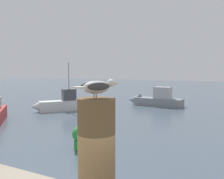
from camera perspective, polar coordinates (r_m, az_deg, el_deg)
name	(u,v)px	position (r m, az deg, el deg)	size (l,w,h in m)	color
mooring_post	(97,160)	(2.12, -3.40, -15.19)	(0.30, 0.30, 0.98)	brown
seagull	(97,87)	(2.01, -3.31, 0.63)	(0.23, 0.37, 0.14)	#C67560
boat_grey	(153,100)	(21.26, 9.05, -2.21)	(4.67, 1.36, 1.72)	gray
boat_white	(62,104)	(18.82, -10.81, -3.09)	(3.26, 4.00, 3.42)	silver
channel_buoy	(80,137)	(9.83, -7.10, -10.27)	(0.56, 0.56, 1.33)	green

